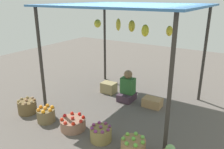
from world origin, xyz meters
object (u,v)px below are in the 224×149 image
Objects in this scene: basket_potatoes at (27,107)px; basket_purple_onions at (101,134)px; basket_oranges at (46,115)px; wooden_crate_stacked_rear at (152,102)px; basket_red_tomatoes at (73,124)px; basket_green_apples at (133,147)px; vendor_person at (127,89)px; wooden_crate_near_vendor at (109,88)px.

basket_potatoes is 1.99m from basket_purple_onions.
basket_potatoes is at bearing 176.93° from basket_oranges.
basket_oranges is 0.85× the size of wooden_crate_stacked_rear.
basket_red_tomatoes is 1.36m from basket_green_apples.
basket_purple_onions is 0.68m from basket_green_apples.
basket_red_tomatoes is (-0.26, -1.75, -0.18)m from vendor_person.
wooden_crate_near_vendor reaches higher than wooden_crate_stacked_rear.
vendor_person is 2.04× the size of wooden_crate_near_vendor.
basket_oranges is 0.90× the size of basket_green_apples.
wooden_crate_near_vendor is at bearing 119.36° from basket_purple_onions.
basket_potatoes is 2.14m from wooden_crate_near_vendor.
basket_oranges is 0.95× the size of basket_purple_onions.
basket_green_apples is 1.85m from wooden_crate_stacked_rear.
basket_green_apples is at bearing -48.07° from wooden_crate_near_vendor.
basket_green_apples reaches higher than wooden_crate_near_vendor.
basket_oranges is (0.64, -0.03, -0.00)m from basket_potatoes.
basket_green_apples is at bearing -76.93° from wooden_crate_stacked_rear.
wooden_crate_near_vendor is at bearing 101.66° from basket_red_tomatoes.
basket_potatoes is at bearing -179.20° from basket_purple_onions.
vendor_person is at bearing 103.49° from basket_purple_onions.
basket_green_apples is (0.68, -0.04, 0.01)m from basket_purple_onions.
wooden_crate_near_vendor is at bearing 167.83° from vendor_person.
wooden_crate_stacked_rear is (-0.42, 1.80, -0.04)m from basket_green_apples.
basket_purple_onions is (1.35, 0.06, -0.02)m from basket_oranges.
wooden_crate_stacked_rear is (1.33, -0.15, -0.04)m from wooden_crate_near_vendor.
basket_red_tomatoes is 1.93m from wooden_crate_near_vendor.
basket_red_tomatoes is 1.98m from wooden_crate_stacked_rear.
basket_red_tomatoes is 1.27× the size of basket_purple_onions.
wooden_crate_near_vendor is (-1.75, 1.95, -0.00)m from basket_green_apples.
basket_potatoes reaches higher than basket_green_apples.
vendor_person is 2.39m from basket_potatoes.
vendor_person reaches higher than wooden_crate_near_vendor.
wooden_crate_near_vendor is (-0.65, 0.14, -0.16)m from vendor_person.
basket_red_tomatoes is 1.21× the size of basket_green_apples.
basket_purple_onions is 1.03× the size of wooden_crate_near_vendor.
vendor_person is at bearing 48.90° from basket_potatoes.
basket_potatoes is 0.81× the size of basket_red_tomatoes.
basket_oranges reaches higher than wooden_crate_near_vendor.
basket_oranges is 1.99m from wooden_crate_near_vendor.
basket_oranges is 1.35m from basket_purple_onions.
basket_potatoes is 2.87m from wooden_crate_stacked_rear.
vendor_person is 0.68m from wooden_crate_near_vendor.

